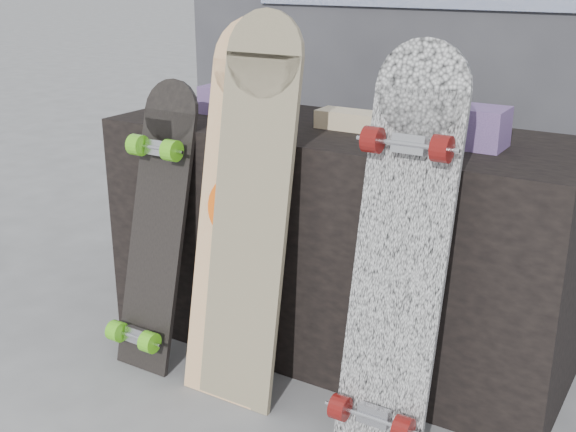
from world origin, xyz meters
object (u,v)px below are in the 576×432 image
Objects in this scene: vendor_table at (339,241)px; longboard_cascadia at (400,251)px; longboard_geisha at (237,203)px; skateboard_dark at (156,223)px; longboard_celtic at (252,202)px.

longboard_cascadia is (0.40, -0.43, 0.19)m from vendor_table.
longboard_geisha is 0.56m from longboard_cascadia.
longboard_cascadia is 1.19× the size of skateboard_dark.
longboard_celtic reaches higher than vendor_table.
longboard_cascadia is 0.90m from skateboard_dark.
longboard_geisha is 0.07m from longboard_celtic.
longboard_cascadia is at bearing -3.58° from longboard_celtic.
longboard_celtic is at bearing -103.59° from vendor_table.
longboard_geisha reaches higher than skateboard_dark.
longboard_celtic is (0.06, -0.01, 0.02)m from longboard_geisha.
vendor_table is 1.40× the size of longboard_cascadia.
vendor_table is at bearing 39.17° from skateboard_dark.
vendor_table is at bearing 67.73° from longboard_geisha.
longboard_celtic is 1.05× the size of longboard_cascadia.
longboard_celtic is 0.50m from longboard_cascadia.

